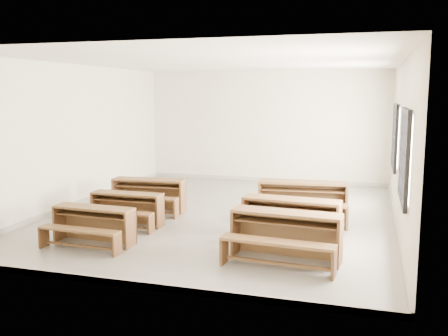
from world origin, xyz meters
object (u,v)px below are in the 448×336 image
(desk_set_4, at_px, (290,217))
(desk_set_1, at_px, (126,207))
(desk_set_0, at_px, (93,223))
(desk_set_5, at_px, (302,198))
(desk_set_2, at_px, (148,193))
(desk_set_3, at_px, (285,233))

(desk_set_4, bearing_deg, desk_set_1, -178.70)
(desk_set_0, distance_m, desk_set_5, 4.15)
(desk_set_2, distance_m, desk_set_5, 3.33)
(desk_set_3, distance_m, desk_set_5, 2.54)
(desk_set_5, bearing_deg, desk_set_3, -93.65)
(desk_set_2, xyz_separation_m, desk_set_5, (3.32, 0.17, 0.05))
(desk_set_2, distance_m, desk_set_3, 4.14)
(desk_set_3, height_order, desk_set_5, desk_set_5)
(desk_set_0, relative_size, desk_set_4, 0.83)
(desk_set_0, bearing_deg, desk_set_4, 20.84)
(desk_set_2, relative_size, desk_set_4, 0.94)
(desk_set_4, bearing_deg, desk_set_3, -80.91)
(desk_set_1, height_order, desk_set_4, desk_set_4)
(desk_set_1, xyz_separation_m, desk_set_5, (3.23, 1.37, 0.09))
(desk_set_3, bearing_deg, desk_set_5, 96.44)
(desk_set_2, height_order, desk_set_4, desk_set_4)
(desk_set_3, distance_m, desk_set_4, 0.98)
(desk_set_3, xyz_separation_m, desk_set_4, (-0.08, 0.98, -0.00))
(desk_set_2, xyz_separation_m, desk_set_3, (3.40, -2.36, 0.03))
(desk_set_2, distance_m, desk_set_4, 3.60)
(desk_set_1, bearing_deg, desk_set_2, 93.91)
(desk_set_0, bearing_deg, desk_set_3, 3.97)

